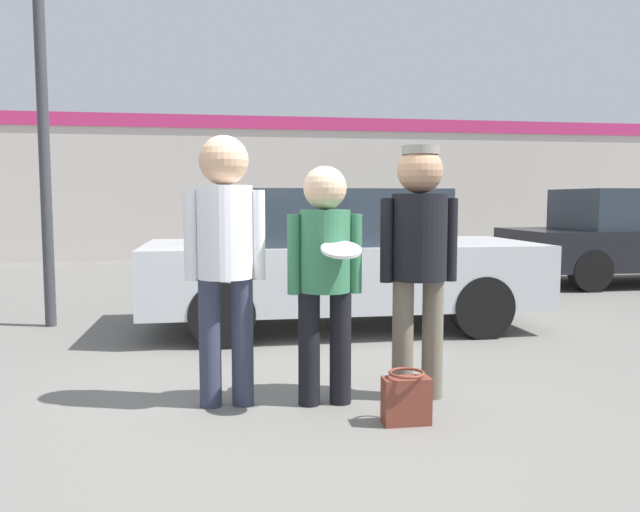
{
  "coord_description": "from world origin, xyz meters",
  "views": [
    {
      "loc": [
        -0.48,
        -4.28,
        1.42
      ],
      "look_at": [
        0.22,
        0.11,
        1.01
      ],
      "focal_mm": 35.0,
      "sensor_mm": 36.0,
      "label": 1
    }
  ],
  "objects": [
    {
      "name": "ground_plane",
      "position": [
        0.0,
        0.0,
        0.0
      ],
      "size": [
        56.0,
        56.0,
        0.0
      ],
      "primitive_type": "plane",
      "color": "#66635E"
    },
    {
      "name": "parked_car_far",
      "position": [
        6.42,
        5.27,
        0.78
      ],
      "size": [
        4.25,
        1.83,
        1.59
      ],
      "color": "black",
      "rests_on": "ground"
    },
    {
      "name": "storefront_building",
      "position": [
        0.0,
        10.67,
        1.71
      ],
      "size": [
        24.0,
        0.22,
        3.37
      ],
      "color": "beige",
      "rests_on": "ground"
    },
    {
      "name": "person_right",
      "position": [
        0.89,
        -0.09,
        1.1
      ],
      "size": [
        0.56,
        0.39,
        1.79
      ],
      "color": "#665B4C",
      "rests_on": "ground"
    },
    {
      "name": "person_middle_with_frisbee",
      "position": [
        0.22,
        -0.11,
        0.97
      ],
      "size": [
        0.52,
        0.55,
        1.64
      ],
      "color": "black",
      "rests_on": "ground"
    },
    {
      "name": "street_lamp",
      "position": [
        -2.12,
        3.02,
        3.37
      ],
      "size": [
        1.39,
        0.35,
        5.42
      ],
      "color": "#38383D",
      "rests_on": "ground"
    },
    {
      "name": "person_left",
      "position": [
        -0.45,
        -0.03,
        1.13
      ],
      "size": [
        0.54,
        0.37,
        1.85
      ],
      "color": "#2D3347",
      "rests_on": "ground"
    },
    {
      "name": "handbag",
      "position": [
        0.66,
        -0.57,
        0.16
      ],
      "size": [
        0.3,
        0.23,
        0.34
      ],
      "color": "brown",
      "rests_on": "ground"
    },
    {
      "name": "shrub",
      "position": [
        3.66,
        9.99,
        0.49
      ],
      "size": [
        0.98,
        0.98,
        0.98
      ],
      "color": "#2D6B33",
      "rests_on": "ground"
    },
    {
      "name": "parked_car_near",
      "position": [
        0.81,
        2.51,
        0.76
      ],
      "size": [
        4.25,
        1.84,
        1.53
      ],
      "color": "#B7BABF",
      "rests_on": "ground"
    }
  ]
}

